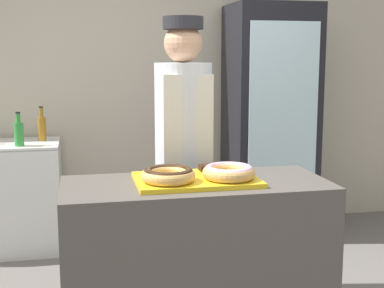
{
  "coord_description": "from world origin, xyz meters",
  "views": [
    {
      "loc": [
        -0.57,
        -2.58,
        1.53
      ],
      "look_at": [
        0.0,
        0.1,
        1.09
      ],
      "focal_mm": 50.0,
      "sensor_mm": 36.0,
      "label": 1
    }
  ],
  "objects_px": {
    "donut_light_glaze": "(229,172)",
    "bottle_amber": "(42,127)",
    "brownie_back_left": "(174,169)",
    "beverage_fridge": "(270,121)",
    "donut_chocolate_glaze": "(168,174)",
    "bottle_green": "(19,133)",
    "brownie_back_right": "(207,168)",
    "serving_tray": "(196,180)",
    "baker_person": "(184,152)"
  },
  "relations": [
    {
      "from": "serving_tray",
      "to": "bottle_green",
      "type": "xyz_separation_m",
      "value": [
        -1.02,
        1.6,
        0.05
      ]
    },
    {
      "from": "donut_light_glaze",
      "to": "brownie_back_left",
      "type": "xyz_separation_m",
      "value": [
        -0.24,
        0.21,
        -0.02
      ]
    },
    {
      "from": "bottle_green",
      "to": "donut_chocolate_glaze",
      "type": "bearing_deg",
      "value": -62.51
    },
    {
      "from": "donut_light_glaze",
      "to": "bottle_amber",
      "type": "relative_size",
      "value": 0.96
    },
    {
      "from": "brownie_back_left",
      "to": "bottle_amber",
      "type": "distance_m",
      "value": 1.85
    },
    {
      "from": "serving_tray",
      "to": "bottle_green",
      "type": "relative_size",
      "value": 2.36
    },
    {
      "from": "donut_chocolate_glaze",
      "to": "beverage_fridge",
      "type": "height_order",
      "value": "beverage_fridge"
    },
    {
      "from": "bottle_amber",
      "to": "bottle_green",
      "type": "bearing_deg",
      "value": -123.86
    },
    {
      "from": "brownie_back_right",
      "to": "bottle_amber",
      "type": "xyz_separation_m",
      "value": [
        -0.95,
        1.68,
        0.03
      ]
    },
    {
      "from": "beverage_fridge",
      "to": "baker_person",
      "type": "bearing_deg",
      "value": -130.43
    },
    {
      "from": "baker_person",
      "to": "beverage_fridge",
      "type": "xyz_separation_m",
      "value": [
        0.99,
        1.16,
        0.04
      ]
    },
    {
      "from": "serving_tray",
      "to": "donut_light_glaze",
      "type": "distance_m",
      "value": 0.17
    },
    {
      "from": "brownie_back_left",
      "to": "beverage_fridge",
      "type": "height_order",
      "value": "beverage_fridge"
    },
    {
      "from": "brownie_back_left",
      "to": "baker_person",
      "type": "bearing_deg",
      "value": 72.5
    },
    {
      "from": "bottle_amber",
      "to": "donut_chocolate_glaze",
      "type": "bearing_deg",
      "value": -69.38
    },
    {
      "from": "brownie_back_left",
      "to": "bottle_amber",
      "type": "relative_size",
      "value": 0.27
    },
    {
      "from": "baker_person",
      "to": "beverage_fridge",
      "type": "distance_m",
      "value": 1.53
    },
    {
      "from": "donut_chocolate_glaze",
      "to": "brownie_back_left",
      "type": "relative_size",
      "value": 3.57
    },
    {
      "from": "serving_tray",
      "to": "bottle_green",
      "type": "height_order",
      "value": "bottle_green"
    },
    {
      "from": "donut_light_glaze",
      "to": "brownie_back_left",
      "type": "bearing_deg",
      "value": 138.99
    },
    {
      "from": "donut_light_glaze",
      "to": "bottle_green",
      "type": "bearing_deg",
      "value": 125.17
    },
    {
      "from": "donut_chocolate_glaze",
      "to": "bottle_amber",
      "type": "bearing_deg",
      "value": 110.62
    },
    {
      "from": "serving_tray",
      "to": "donut_light_glaze",
      "type": "relative_size",
      "value": 2.31
    },
    {
      "from": "baker_person",
      "to": "bottle_green",
      "type": "bearing_deg",
      "value": 137.03
    },
    {
      "from": "donut_light_glaze",
      "to": "beverage_fridge",
      "type": "height_order",
      "value": "beverage_fridge"
    },
    {
      "from": "serving_tray",
      "to": "beverage_fridge",
      "type": "height_order",
      "value": "beverage_fridge"
    },
    {
      "from": "donut_chocolate_glaze",
      "to": "donut_light_glaze",
      "type": "xyz_separation_m",
      "value": [
        0.31,
        0.0,
        0.0
      ]
    },
    {
      "from": "donut_chocolate_glaze",
      "to": "bottle_green",
      "type": "height_order",
      "value": "bottle_green"
    },
    {
      "from": "brownie_back_left",
      "to": "beverage_fridge",
      "type": "xyz_separation_m",
      "value": [
        1.13,
        1.61,
        0.04
      ]
    },
    {
      "from": "donut_light_glaze",
      "to": "brownie_back_right",
      "type": "distance_m",
      "value": 0.22
    },
    {
      "from": "donut_chocolate_glaze",
      "to": "donut_light_glaze",
      "type": "distance_m",
      "value": 0.31
    },
    {
      "from": "donut_chocolate_glaze",
      "to": "brownie_back_right",
      "type": "xyz_separation_m",
      "value": [
        0.24,
        0.21,
        -0.02
      ]
    },
    {
      "from": "serving_tray",
      "to": "brownie_back_right",
      "type": "relative_size",
      "value": 8.25
    },
    {
      "from": "donut_light_glaze",
      "to": "bottle_amber",
      "type": "height_order",
      "value": "bottle_amber"
    },
    {
      "from": "donut_light_glaze",
      "to": "donut_chocolate_glaze",
      "type": "bearing_deg",
      "value": 180.0
    },
    {
      "from": "donut_chocolate_glaze",
      "to": "brownie_back_left",
      "type": "height_order",
      "value": "donut_chocolate_glaze"
    },
    {
      "from": "donut_light_glaze",
      "to": "brownie_back_right",
      "type": "xyz_separation_m",
      "value": [
        -0.06,
        0.21,
        -0.02
      ]
    },
    {
      "from": "serving_tray",
      "to": "donut_chocolate_glaze",
      "type": "distance_m",
      "value": 0.17
    },
    {
      "from": "donut_light_glaze",
      "to": "bottle_green",
      "type": "xyz_separation_m",
      "value": [
        -1.17,
        1.66,
        -0.0
      ]
    },
    {
      "from": "donut_chocolate_glaze",
      "to": "brownie_back_left",
      "type": "bearing_deg",
      "value": 73.22
    },
    {
      "from": "serving_tray",
      "to": "bottle_green",
      "type": "bearing_deg",
      "value": 122.51
    },
    {
      "from": "serving_tray",
      "to": "brownie_back_left",
      "type": "height_order",
      "value": "brownie_back_left"
    },
    {
      "from": "donut_light_glaze",
      "to": "bottle_green",
      "type": "distance_m",
      "value": 2.03
    },
    {
      "from": "serving_tray",
      "to": "brownie_back_left",
      "type": "xyz_separation_m",
      "value": [
        -0.09,
        0.15,
        0.03
      ]
    },
    {
      "from": "serving_tray",
      "to": "donut_chocolate_glaze",
      "type": "bearing_deg",
      "value": -157.05
    },
    {
      "from": "donut_chocolate_glaze",
      "to": "bottle_amber",
      "type": "height_order",
      "value": "bottle_amber"
    },
    {
      "from": "beverage_fridge",
      "to": "brownie_back_left",
      "type": "bearing_deg",
      "value": -125.04
    },
    {
      "from": "donut_chocolate_glaze",
      "to": "baker_person",
      "type": "height_order",
      "value": "baker_person"
    },
    {
      "from": "brownie_back_left",
      "to": "brownie_back_right",
      "type": "xyz_separation_m",
      "value": [
        0.18,
        0.0,
        0.0
      ]
    },
    {
      "from": "baker_person",
      "to": "bottle_green",
      "type": "height_order",
      "value": "baker_person"
    }
  ]
}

